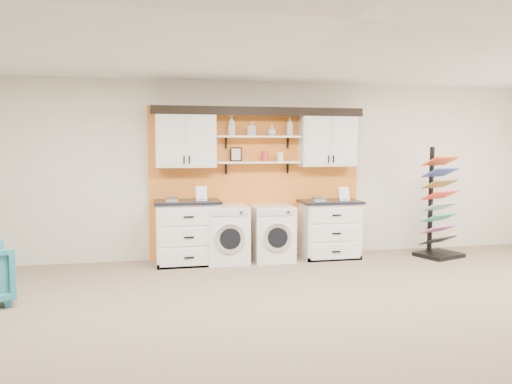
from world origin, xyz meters
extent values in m
plane|color=#89715C|center=(0.00, 0.00, 0.00)|extent=(10.00, 10.00, 0.00)
plane|color=white|center=(0.00, 0.00, 2.80)|extent=(10.00, 10.00, 0.00)
plane|color=beige|center=(0.00, 4.00, 1.40)|extent=(10.00, 0.00, 10.00)
cube|color=orange|center=(0.00, 3.96, 1.20)|extent=(3.40, 0.07, 2.40)
cube|color=white|center=(-1.13, 3.80, 1.88)|extent=(0.90, 0.34, 0.84)
cube|color=white|center=(-1.35, 3.62, 1.88)|extent=(0.42, 0.01, 0.78)
cube|color=white|center=(-0.91, 3.62, 1.88)|extent=(0.42, 0.01, 0.78)
cube|color=white|center=(1.13, 3.80, 1.88)|extent=(0.90, 0.34, 0.84)
cube|color=white|center=(0.91, 3.62, 1.88)|extent=(0.42, 0.01, 0.78)
cube|color=white|center=(1.35, 3.62, 1.88)|extent=(0.42, 0.01, 0.78)
cube|color=white|center=(0.00, 3.80, 1.53)|extent=(1.32, 0.28, 0.03)
cube|color=white|center=(0.00, 3.80, 1.93)|extent=(1.32, 0.28, 0.03)
cube|color=black|center=(0.00, 3.82, 2.33)|extent=(3.30, 0.40, 0.10)
cube|color=black|center=(0.00, 3.63, 2.27)|extent=(3.30, 0.04, 0.04)
cube|color=black|center=(-0.35, 3.85, 1.66)|extent=(0.18, 0.02, 0.22)
cube|color=beige|center=(-0.35, 3.84, 1.66)|extent=(0.14, 0.01, 0.18)
cylinder|color=red|center=(0.10, 3.80, 1.62)|extent=(0.11, 0.11, 0.16)
cylinder|color=silver|center=(0.35, 3.80, 1.61)|extent=(0.10, 0.10, 0.14)
cube|color=white|center=(-1.13, 3.65, 0.46)|extent=(0.93, 0.60, 0.93)
cube|color=black|center=(-1.13, 3.38, 0.04)|extent=(0.93, 0.06, 0.07)
cube|color=black|center=(-1.13, 3.65, 0.95)|extent=(0.99, 0.66, 0.04)
cube|color=white|center=(-1.13, 3.34, 0.76)|extent=(0.85, 0.02, 0.26)
cube|color=white|center=(-1.13, 3.34, 0.46)|extent=(0.85, 0.02, 0.26)
cube|color=white|center=(-1.13, 3.34, 0.17)|extent=(0.85, 0.02, 0.26)
cube|color=white|center=(1.13, 3.65, 0.44)|extent=(0.88, 0.60, 0.88)
cube|color=black|center=(1.13, 3.38, 0.03)|extent=(0.88, 0.06, 0.07)
cube|color=black|center=(1.13, 3.65, 0.90)|extent=(0.94, 0.66, 0.04)
cube|color=white|center=(1.13, 3.34, 0.73)|extent=(0.80, 0.02, 0.25)
cube|color=white|center=(1.13, 3.34, 0.44)|extent=(0.80, 0.02, 0.25)
cube|color=white|center=(1.13, 3.34, 0.16)|extent=(0.80, 0.02, 0.25)
cube|color=white|center=(-0.53, 3.65, 0.44)|extent=(0.63, 0.66, 0.88)
cube|color=silver|center=(-0.53, 3.31, 0.81)|extent=(0.54, 0.02, 0.09)
cylinder|color=silver|center=(-0.53, 3.31, 0.42)|extent=(0.44, 0.05, 0.44)
cylinder|color=black|center=(-0.53, 3.29, 0.42)|extent=(0.31, 0.03, 0.31)
cube|color=white|center=(0.19, 3.65, 0.43)|extent=(0.61, 0.66, 0.86)
cube|color=silver|center=(0.19, 3.31, 0.79)|extent=(0.52, 0.02, 0.09)
cylinder|color=silver|center=(0.19, 3.31, 0.42)|extent=(0.43, 0.05, 0.43)
cylinder|color=black|center=(0.19, 3.29, 0.42)|extent=(0.31, 0.03, 0.31)
cube|color=black|center=(2.88, 3.32, 0.03)|extent=(0.79, 0.72, 0.06)
cube|color=black|center=(2.82, 3.51, 0.91)|extent=(0.07, 0.07, 1.72)
cube|color=black|center=(2.87, 3.34, 0.27)|extent=(0.61, 0.47, 0.15)
cube|color=#ED69D8|center=(2.87, 3.34, 0.45)|extent=(0.61, 0.47, 0.15)
cube|color=#2B9F6C|center=(2.87, 3.34, 0.63)|extent=(0.61, 0.47, 0.15)
cube|color=silver|center=(2.87, 3.34, 0.82)|extent=(0.61, 0.47, 0.15)
cube|color=red|center=(2.87, 3.34, 1.00)|extent=(0.61, 0.47, 0.15)
cube|color=olive|center=(2.87, 3.34, 1.18)|extent=(0.61, 0.47, 0.15)
cube|color=#2E3DA3|center=(2.87, 3.34, 1.36)|extent=(0.61, 0.47, 0.15)
cube|color=#FF551A|center=(2.87, 3.34, 1.55)|extent=(0.61, 0.47, 0.15)
imported|color=silver|center=(-0.42, 3.80, 2.10)|extent=(0.14, 0.14, 0.31)
imported|color=silver|center=(-0.11, 3.80, 2.05)|extent=(0.14, 0.14, 0.22)
imported|color=silver|center=(0.21, 3.80, 2.03)|extent=(0.18, 0.18, 0.17)
imported|color=silver|center=(0.50, 3.80, 2.09)|extent=(0.12, 0.12, 0.29)
camera|label=1|loc=(-1.60, -3.86, 1.78)|focal=35.00mm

